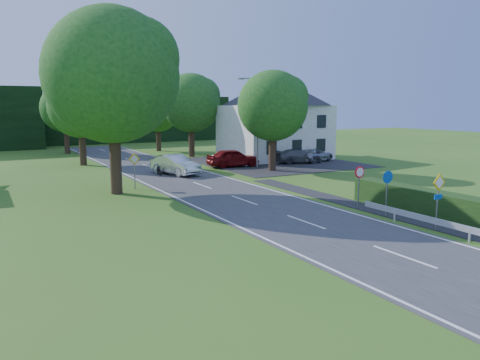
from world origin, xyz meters
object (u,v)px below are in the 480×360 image
moving_car (175,165)px  parasol (278,151)px  parked_car_silver_a (233,159)px  streetlight (256,118)px  motorcycle (159,169)px  parked_car_grey (298,156)px  parked_car_red (233,158)px  parked_car_silver_b (314,155)px

moving_car → parasol: size_ratio=2.33×
parked_car_silver_a → parasol: bearing=-56.4°
streetlight → motorcycle: streetlight is taller
parked_car_grey → parasol: (-0.64, 2.61, 0.26)m
moving_car → parked_car_silver_a: size_ratio=1.18×
parked_car_red → parked_car_silver_a: (0.27, 0.50, -0.14)m
parked_car_red → moving_car: bearing=113.2°
moving_car → parked_car_grey: size_ratio=1.05×
parasol → parked_car_silver_b: bearing=-41.9°
moving_car → parasol: parasol is taller
streetlight → parked_car_red: bearing=125.2°
parked_car_silver_a → parked_car_grey: (6.64, -1.15, -0.00)m
motorcycle → parked_car_red: 8.02m
parked_car_grey → streetlight: bearing=114.3°
parked_car_silver_b → streetlight: bearing=83.0°
parked_car_silver_a → parked_car_silver_b: 8.78m
motorcycle → parked_car_silver_a: (8.05, 2.41, 0.17)m
moving_car → motorcycle: moving_car is taller
streetlight → motorcycle: size_ratio=4.11×
moving_car → parked_car_grey: 13.42m
parked_car_silver_b → parked_car_grey: bearing=77.5°
streetlight → parked_car_silver_a: (-1.05, 2.37, -3.75)m
moving_car → parasol: (12.71, 4.00, 0.14)m
parked_car_silver_b → parked_car_silver_a: bearing=66.4°
parked_car_silver_a → parked_car_silver_b: parked_car_silver_a is taller
streetlight → moving_car: streetlight is taller
motorcycle → parked_car_red: size_ratio=0.40×
parked_car_grey → parasol: bearing=25.8°
moving_car → parasol: 13.33m
parked_car_red → parked_car_silver_b: parked_car_red is taller
streetlight → parked_car_red: size_ratio=1.66×
motorcycle → parked_car_red: (7.78, 1.91, 0.31)m
moving_car → parked_car_silver_b: 15.51m
motorcycle → parked_car_silver_a: bearing=26.6°
streetlight → motorcycle: 9.91m
streetlight → parked_car_silver_a: size_ratio=1.95×
moving_car → parked_car_grey: moving_car is taller
parked_car_silver_a → parasol: size_ratio=1.98×
motorcycle → parked_car_silver_b: parked_car_silver_b is taller
moving_car → motorcycle: 1.38m
streetlight → moving_car: (-7.76, -0.18, -3.62)m
motorcycle → parked_car_red: parked_car_red is taller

